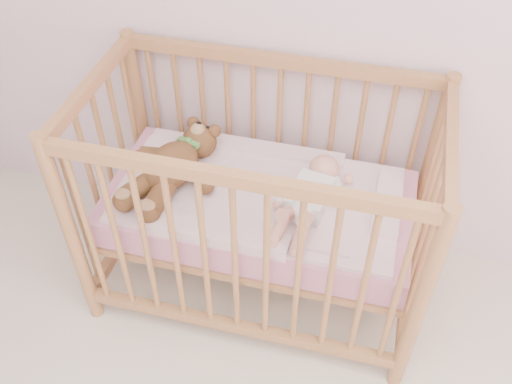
% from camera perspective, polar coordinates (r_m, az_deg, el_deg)
% --- Properties ---
extents(crib, '(1.36, 0.76, 1.00)m').
position_cam_1_polar(crib, '(2.31, 0.31, -1.30)').
color(crib, '#B7744D').
rests_on(crib, floor).
extents(mattress, '(1.22, 0.62, 0.13)m').
position_cam_1_polar(mattress, '(2.32, 0.31, -1.56)').
color(mattress, pink).
rests_on(mattress, crib).
extents(blanket, '(1.10, 0.58, 0.06)m').
position_cam_1_polar(blanket, '(2.27, 0.31, -0.24)').
color(blanket, '#D1909A').
rests_on(blanket, mattress).
extents(baby, '(0.35, 0.57, 0.13)m').
position_cam_1_polar(baby, '(2.17, 5.44, -0.12)').
color(baby, white).
rests_on(baby, blanket).
extents(teddy_bear, '(0.55, 0.67, 0.16)m').
position_cam_1_polar(teddy_bear, '(2.28, -8.46, 2.50)').
color(teddy_bear, brown).
rests_on(teddy_bear, blanket).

